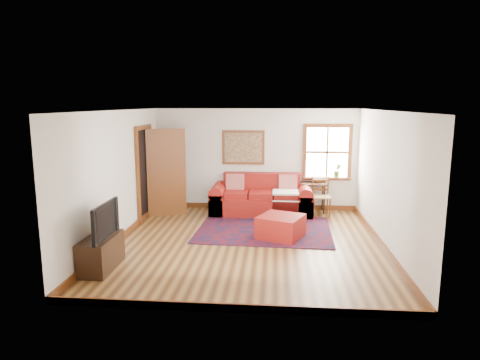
# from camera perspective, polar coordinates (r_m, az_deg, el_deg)

# --- Properties ---
(ground) EXTENTS (5.50, 5.50, 0.00)m
(ground) POSITION_cam_1_polar(r_m,az_deg,el_deg) (8.22, 1.07, -8.44)
(ground) COLOR #492B13
(ground) RESTS_ON ground
(room_envelope) EXTENTS (5.04, 5.54, 2.52)m
(room_envelope) POSITION_cam_1_polar(r_m,az_deg,el_deg) (7.87, 1.11, 3.07)
(room_envelope) COLOR silver
(room_envelope) RESTS_ON ground
(window) EXTENTS (1.18, 0.20, 1.38)m
(window) POSITION_cam_1_polar(r_m,az_deg,el_deg) (10.64, 11.69, 2.90)
(window) COLOR white
(window) RESTS_ON ground
(doorway) EXTENTS (0.89, 1.08, 2.14)m
(doorway) POSITION_cam_1_polar(r_m,az_deg,el_deg) (10.06, -10.88, 1.11)
(doorway) COLOR black
(doorway) RESTS_ON ground
(framed_artwork) EXTENTS (1.05, 0.07, 0.85)m
(framed_artwork) POSITION_cam_1_polar(r_m,az_deg,el_deg) (10.58, 0.43, 4.36)
(framed_artwork) COLOR brown
(framed_artwork) RESTS_ON ground
(persian_rug) EXTENTS (2.85, 2.32, 0.02)m
(persian_rug) POSITION_cam_1_polar(r_m,az_deg,el_deg) (9.06, 3.25, -6.60)
(persian_rug) COLOR #500B11
(persian_rug) RESTS_ON ground
(red_leather_sofa) EXTENTS (2.41, 1.00, 0.94)m
(red_leather_sofa) POSITION_cam_1_polar(r_m,az_deg,el_deg) (10.33, 2.87, -2.75)
(red_leather_sofa) COLOR maroon
(red_leather_sofa) RESTS_ON ground
(red_ottoman) EXTENTS (1.03, 1.03, 0.45)m
(red_ottoman) POSITION_cam_1_polar(r_m,az_deg,el_deg) (8.52, 5.45, -6.23)
(red_ottoman) COLOR maroon
(red_ottoman) RESTS_ON ground
(side_table) EXTENTS (0.60, 0.45, 0.73)m
(side_table) POSITION_cam_1_polar(r_m,az_deg,el_deg) (10.52, 9.74, -1.04)
(side_table) COLOR black
(side_table) RESTS_ON ground
(ladder_back_chair) EXTENTS (0.44, 0.43, 0.91)m
(ladder_back_chair) POSITION_cam_1_polar(r_m,az_deg,el_deg) (10.29, 10.73, -1.94)
(ladder_back_chair) COLOR tan
(ladder_back_chair) RESTS_ON ground
(media_cabinet) EXTENTS (0.44, 0.97, 0.53)m
(media_cabinet) POSITION_cam_1_polar(r_m,az_deg,el_deg) (7.29, -18.04, -9.23)
(media_cabinet) COLOR black
(media_cabinet) RESTS_ON ground
(television) EXTENTS (0.13, 0.98, 0.56)m
(television) POSITION_cam_1_polar(r_m,az_deg,el_deg) (7.10, -18.22, -5.13)
(television) COLOR black
(television) RESTS_ON media_cabinet
(candle_hurricane) EXTENTS (0.12, 0.12, 0.18)m
(candle_hurricane) POSITION_cam_1_polar(r_m,az_deg,el_deg) (7.55, -16.57, -5.68)
(candle_hurricane) COLOR silver
(candle_hurricane) RESTS_ON media_cabinet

